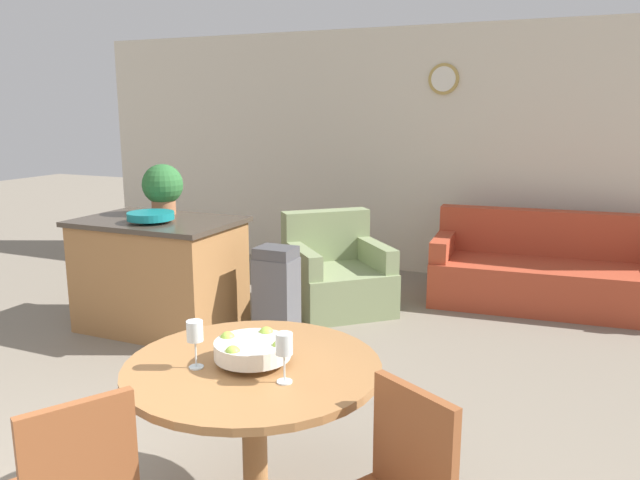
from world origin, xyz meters
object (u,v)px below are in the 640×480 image
at_px(fruit_bowl, 252,349).
at_px(wine_glass_right, 284,346).
at_px(potted_plant, 163,187).
at_px(kitchen_island, 160,274).
at_px(trash_bin, 277,294).
at_px(armchair, 336,277).
at_px(wine_glass_left, 195,333).
at_px(dining_table, 254,400).
at_px(couch, 552,275).
at_px(teal_bowl, 151,216).

distance_m(fruit_bowl, wine_glass_right, 0.26).
relative_size(fruit_bowl, wine_glass_right, 1.58).
bearing_deg(potted_plant, kitchen_island, -65.14).
xyz_separation_m(trash_bin, armchair, (0.14, 0.93, -0.08)).
bearing_deg(potted_plant, wine_glass_left, -50.11).
xyz_separation_m(dining_table, potted_plant, (-2.09, 2.12, 0.59)).
bearing_deg(trash_bin, couch, 42.82).
height_order(trash_bin, armchair, armchair).
bearing_deg(dining_table, armchair, 105.50).
distance_m(couch, armchair, 2.04).
bearing_deg(kitchen_island, wine_glass_right, -42.45).
bearing_deg(trash_bin, dining_table, -64.84).
relative_size(dining_table, kitchen_island, 0.86).
relative_size(trash_bin, couch, 0.34).
bearing_deg(teal_bowl, kitchen_island, 108.76).
distance_m(fruit_bowl, couch, 4.05).
distance_m(teal_bowl, potted_plant, 0.44).
xyz_separation_m(fruit_bowl, potted_plant, (-2.09, 2.12, 0.36)).
bearing_deg(kitchen_island, fruit_bowl, -43.70).
xyz_separation_m(wine_glass_left, potted_plant, (-1.89, 2.26, 0.27)).
xyz_separation_m(fruit_bowl, trash_bin, (-0.97, 2.06, -0.44)).
relative_size(dining_table, armchair, 0.92).
bearing_deg(wine_glass_right, armchair, 108.55).
bearing_deg(couch, dining_table, -109.29).
distance_m(wine_glass_right, armchair, 3.33).
bearing_deg(wine_glass_right, kitchen_island, 137.55).
bearing_deg(teal_bowl, trash_bin, 17.47).
height_order(fruit_bowl, wine_glass_left, wine_glass_left).
distance_m(potted_plant, couch, 3.67).
distance_m(kitchen_island, armchair, 1.60).
bearing_deg(trash_bin, wine_glass_right, -61.51).
height_order(wine_glass_left, couch, wine_glass_left).
height_order(dining_table, wine_glass_left, wine_glass_left).
bearing_deg(potted_plant, couch, 29.66).
height_order(teal_bowl, armchair, teal_bowl).
distance_m(fruit_bowl, potted_plant, 3.00).
distance_m(wine_glass_left, kitchen_island, 2.73).
relative_size(fruit_bowl, armchair, 0.27).
xyz_separation_m(kitchen_island, armchair, (1.15, 1.10, -0.18)).
distance_m(trash_bin, couch, 2.69).
relative_size(wine_glass_left, couch, 0.09).
bearing_deg(dining_table, teal_bowl, 137.78).
distance_m(fruit_bowl, armchair, 3.15).
height_order(fruit_bowl, wine_glass_right, wine_glass_right).
distance_m(fruit_bowl, teal_bowl, 2.62).
xyz_separation_m(teal_bowl, potted_plant, (-0.15, 0.37, 0.18)).
bearing_deg(kitchen_island, couch, 33.73).
height_order(potted_plant, trash_bin, potted_plant).
bearing_deg(wine_glass_left, potted_plant, 129.89).
xyz_separation_m(wine_glass_left, armchair, (-0.63, 3.13, -0.61)).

